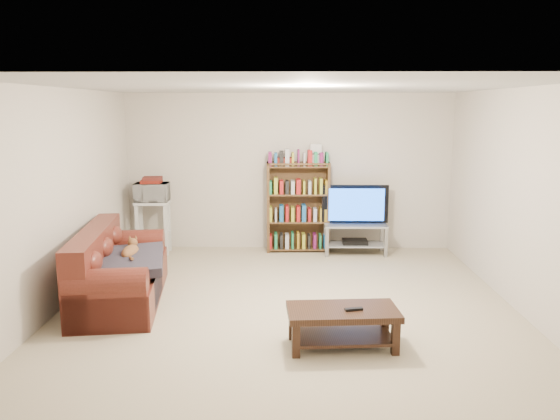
{
  "coord_description": "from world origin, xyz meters",
  "views": [
    {
      "loc": [
        0.01,
        -5.88,
        2.19
      ],
      "look_at": [
        -0.1,
        0.4,
        1.0
      ],
      "focal_mm": 35.0,
      "sensor_mm": 36.0,
      "label": 1
    }
  ],
  "objects_px": {
    "coffee_table": "(343,320)",
    "bookshelf": "(298,206)",
    "tv_stand": "(355,233)",
    "sofa": "(115,276)"
  },
  "relations": [
    {
      "from": "coffee_table",
      "to": "bookshelf",
      "type": "height_order",
      "value": "bookshelf"
    },
    {
      "from": "tv_stand",
      "to": "bookshelf",
      "type": "height_order",
      "value": "bookshelf"
    },
    {
      "from": "coffee_table",
      "to": "tv_stand",
      "type": "height_order",
      "value": "tv_stand"
    },
    {
      "from": "coffee_table",
      "to": "tv_stand",
      "type": "relative_size",
      "value": 1.13
    },
    {
      "from": "tv_stand",
      "to": "coffee_table",
      "type": "bearing_deg",
      "value": -98.93
    },
    {
      "from": "coffee_table",
      "to": "bookshelf",
      "type": "relative_size",
      "value": 0.77
    },
    {
      "from": "bookshelf",
      "to": "coffee_table",
      "type": "bearing_deg",
      "value": -85.97
    },
    {
      "from": "sofa",
      "to": "tv_stand",
      "type": "bearing_deg",
      "value": 27.35
    },
    {
      "from": "sofa",
      "to": "bookshelf",
      "type": "bearing_deg",
      "value": 39.16
    },
    {
      "from": "sofa",
      "to": "coffee_table",
      "type": "bearing_deg",
      "value": -32.96
    }
  ]
}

